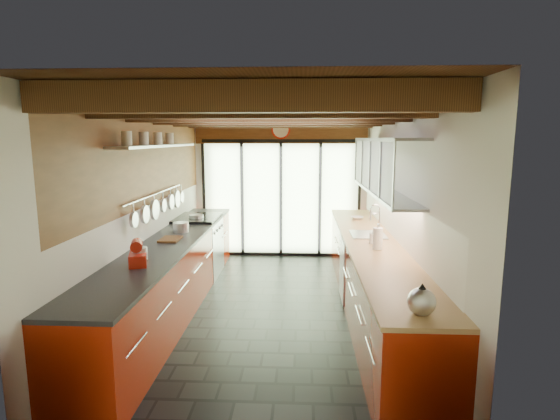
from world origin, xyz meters
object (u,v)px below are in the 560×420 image
at_px(kettle, 422,300).
at_px(soap_bottle, 373,236).
at_px(bowl, 357,218).
at_px(paper_towel, 378,239).
at_px(stand_mixer, 138,255).

relative_size(kettle, soap_bottle, 1.46).
height_order(kettle, bowl, kettle).
xyz_separation_m(kettle, paper_towel, (0.00, 1.88, 0.02)).
xyz_separation_m(paper_towel, soap_bottle, (0.00, 0.30, -0.03)).
height_order(paper_towel, bowl, paper_towel).
bearing_deg(soap_bottle, paper_towel, -90.00).
distance_m(kettle, soap_bottle, 2.19).
xyz_separation_m(stand_mixer, bowl, (2.54, 2.65, -0.08)).
bearing_deg(bowl, paper_towel, -90.00).
height_order(stand_mixer, kettle, stand_mixer).
relative_size(stand_mixer, bowl, 1.72).
height_order(kettle, paper_towel, paper_towel).
distance_m(paper_towel, soap_bottle, 0.31).
bearing_deg(bowl, soap_bottle, -90.00).
bearing_deg(bowl, stand_mixer, -133.77).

